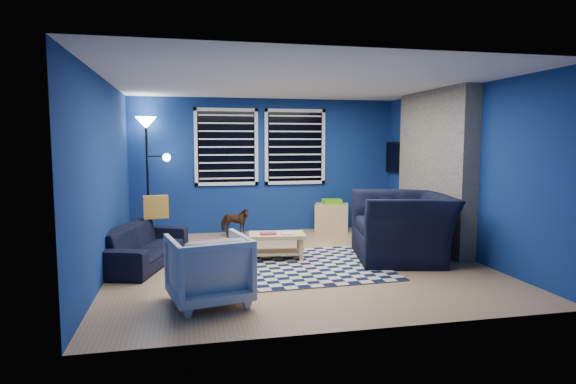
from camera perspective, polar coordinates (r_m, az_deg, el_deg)
The scene contains 18 objects.
floor at distance 6.85m, azimuth 0.99°, elevation -8.36°, with size 5.00×5.00×0.00m, color tan.
ceiling at distance 6.69m, azimuth 1.03°, elevation 12.87°, with size 5.00×5.00×0.00m, color white.
wall_back at distance 9.10m, azimuth -2.58°, elevation 3.16°, with size 5.00×5.00×0.00m, color navy.
wall_left at distance 6.56m, azimuth -20.80°, elevation 1.68°, with size 5.00×5.00×0.00m, color navy.
wall_right at distance 7.62m, azimuth 19.65°, elevation 2.27°, with size 5.00×5.00×0.00m, color navy.
fireplace at distance 7.98m, azimuth 16.89°, elevation 2.13°, with size 0.65×2.00×2.50m.
window_left at distance 8.96m, azimuth -7.30°, elevation 5.32°, with size 1.17×0.06×1.42m.
window_right at distance 9.16m, azimuth 0.86°, elevation 5.38°, with size 1.17×0.06×1.42m.
tv at distance 9.35m, azimuth 12.93°, elevation 4.01°, with size 0.07×1.00×0.58m.
rug at distance 6.61m, azimuth 0.29°, elevation -8.83°, with size 2.50×2.00×0.02m, color black.
sofa at distance 7.00m, azimuth -16.80°, elevation -6.02°, with size 0.73×1.86×0.54m, color black.
armchair_big at distance 7.16m, azimuth 13.40°, elevation -4.00°, with size 1.28×1.47×0.95m, color black.
armchair_bent at distance 5.17m, azimuth -9.38°, elevation -9.00°, with size 0.79×0.81×0.74m, color gray.
rocking_horse at distance 8.58m, azimuth -6.34°, elevation -3.44°, with size 0.54×0.25×0.46m, color #482A17.
coffee_table at distance 6.97m, azimuth -1.35°, elevation -5.77°, with size 0.85×0.56×0.40m.
cabinet at distance 9.24m, azimuth 5.20°, elevation -2.92°, with size 0.72×0.60×0.61m.
floor_lamp at distance 8.73m, azimuth -16.28°, elevation 6.03°, with size 0.58×0.36×2.12m.
throw_pillow at distance 7.52m, azimuth -15.39°, elevation -1.73°, with size 0.37×0.11×0.35m, color gold.
Camera 1 is at (-1.51, -6.46, 1.70)m, focal length 30.00 mm.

